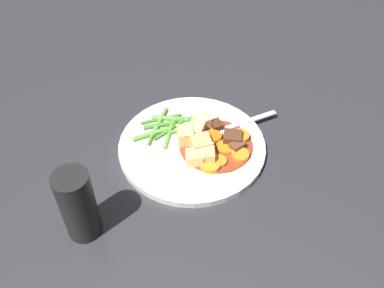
{
  "coord_description": "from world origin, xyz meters",
  "views": [
    {
      "loc": [
        0.19,
        -0.5,
        0.56
      ],
      "look_at": [
        0.0,
        0.0,
        0.01
      ],
      "focal_mm": 39.83,
      "sensor_mm": 36.0,
      "label": 1
    }
  ],
  "objects": [
    {
      "name": "carrot_slice_5",
      "position": [
        0.09,
        -0.0,
        0.02
      ],
      "size": [
        0.04,
        0.04,
        0.01
      ],
      "primitive_type": "cylinder",
      "rotation": [
        0.0,
        0.0,
        3.41
      ],
      "color": "orange",
      "rests_on": "dinner_plate"
    },
    {
      "name": "green_bean_7",
      "position": [
        -0.08,
        0.04,
        0.02
      ],
      "size": [
        0.06,
        0.05,
        0.01
      ],
      "primitive_type": "cylinder",
      "rotation": [
        0.0,
        1.57,
        0.68
      ],
      "color": "#4C8E33",
      "rests_on": "dinner_plate"
    },
    {
      "name": "meat_chunk_1",
      "position": [
        0.08,
        0.02,
        0.02
      ],
      "size": [
        0.03,
        0.03,
        0.02
      ],
      "primitive_type": "cube",
      "rotation": [
        0.0,
        0.0,
        2.6
      ],
      "color": "brown",
      "rests_on": "dinner_plate"
    },
    {
      "name": "green_bean_6",
      "position": [
        -0.03,
        0.05,
        0.02
      ],
      "size": [
        0.05,
        0.03,
        0.01
      ],
      "primitive_type": "cylinder",
      "rotation": [
        0.0,
        1.57,
        0.53
      ],
      "color": "#4C8E33",
      "rests_on": "dinner_plate"
    },
    {
      "name": "green_bean_9",
      "position": [
        -0.07,
        0.02,
        0.02
      ],
      "size": [
        0.05,
        0.04,
        0.01
      ],
      "primitive_type": "cylinder",
      "rotation": [
        0.0,
        1.57,
        0.61
      ],
      "color": "#4C8E33",
      "rests_on": "dinner_plate"
    },
    {
      "name": "green_bean_3",
      "position": [
        -0.05,
        0.01,
        0.02
      ],
      "size": [
        0.02,
        0.08,
        0.01
      ],
      "primitive_type": "cylinder",
      "rotation": [
        0.0,
        1.57,
        1.76
      ],
      "color": "#66AD42",
      "rests_on": "dinner_plate"
    },
    {
      "name": "carrot_slice_3",
      "position": [
        0.06,
        0.01,
        0.02
      ],
      "size": [
        0.05,
        0.05,
        0.01
      ],
      "primitive_type": "cylinder",
      "rotation": [
        0.0,
        0.0,
        0.63
      ],
      "color": "orange",
      "rests_on": "dinner_plate"
    },
    {
      "name": "stew_sauce",
      "position": [
        0.04,
        0.01,
        0.01
      ],
      "size": [
        0.13,
        0.13,
        0.0
      ],
      "primitive_type": "cylinder",
      "color": "#93381E",
      "rests_on": "dinner_plate"
    },
    {
      "name": "ground_plane",
      "position": [
        0.0,
        0.0,
        0.0
      ],
      "size": [
        3.0,
        3.0,
        0.0
      ],
      "primitive_type": "plane",
      "color": "#2D2D33"
    },
    {
      "name": "green_bean_2",
      "position": [
        -0.02,
        0.03,
        0.02
      ],
      "size": [
        0.06,
        0.05,
        0.01
      ],
      "primitive_type": "cylinder",
      "rotation": [
        0.0,
        1.57,
        0.63
      ],
      "color": "#4C8E33",
      "rests_on": "dinner_plate"
    },
    {
      "name": "green_bean_4",
      "position": [
        -0.08,
        -0.01,
        0.02
      ],
      "size": [
        0.06,
        0.06,
        0.01
      ],
      "primitive_type": "cylinder",
      "rotation": [
        0.0,
        1.57,
        0.79
      ],
      "color": "#66AD42",
      "rests_on": "dinner_plate"
    },
    {
      "name": "potato_chunk_5",
      "position": [
        0.02,
        -0.01,
        0.03
      ],
      "size": [
        0.05,
        0.05,
        0.03
      ],
      "primitive_type": "cube",
      "rotation": [
        0.0,
        0.0,
        0.66
      ],
      "color": "#DBBC6B",
      "rests_on": "dinner_plate"
    },
    {
      "name": "potato_chunk_2",
      "position": [
        0.02,
        -0.04,
        0.02
      ],
      "size": [
        0.04,
        0.04,
        0.02
      ],
      "primitive_type": "cube",
      "rotation": [
        0.0,
        0.0,
        0.46
      ],
      "color": "#E5CC7A",
      "rests_on": "dinner_plate"
    },
    {
      "name": "carrot_slice_2",
      "position": [
        0.06,
        -0.03,
        0.02
      ],
      "size": [
        0.03,
        0.03,
        0.01
      ],
      "primitive_type": "cylinder",
      "rotation": [
        0.0,
        0.0,
        1.35
      ],
      "color": "orange",
      "rests_on": "dinner_plate"
    },
    {
      "name": "carrot_slice_4",
      "position": [
        -0.02,
        0.02,
        0.02
      ],
      "size": [
        0.05,
        0.05,
        0.01
      ],
      "primitive_type": "cylinder",
      "rotation": [
        0.0,
        0.0,
        1.09
      ],
      "color": "orange",
      "rests_on": "dinner_plate"
    },
    {
      "name": "green_bean_1",
      "position": [
        -0.08,
        -0.01,
        0.02
      ],
      "size": [
        0.01,
        0.05,
        0.01
      ],
      "primitive_type": "cylinder",
      "rotation": [
        0.0,
        1.57,
        1.72
      ],
      "color": "#599E38",
      "rests_on": "dinner_plate"
    },
    {
      "name": "meat_chunk_0",
      "position": [
        0.03,
        0.05,
        0.02
      ],
      "size": [
        0.03,
        0.03,
        0.02
      ],
      "primitive_type": "cube",
      "rotation": [
        0.0,
        0.0,
        0.74
      ],
      "color": "#4C2B19",
      "rests_on": "dinner_plate"
    },
    {
      "name": "pepper_mill",
      "position": [
        -0.09,
        -0.22,
        0.06
      ],
      "size": [
        0.05,
        0.05,
        0.13
      ],
      "primitive_type": "cylinder",
      "color": "black",
      "rests_on": "ground_plane"
    },
    {
      "name": "carrot_slice_6",
      "position": [
        0.05,
        -0.04,
        0.02
      ],
      "size": [
        0.05,
        0.05,
        0.01
      ],
      "primitive_type": "cylinder",
      "rotation": [
        0.0,
        0.0,
        5.43
      ],
      "color": "orange",
      "rests_on": "dinner_plate"
    },
    {
      "name": "potato_chunk_0",
      "position": [
        -0.0,
        0.05,
        0.02
      ],
      "size": [
        0.04,
        0.04,
        0.02
      ],
      "primitive_type": "cube",
      "rotation": [
        0.0,
        0.0,
        0.84
      ],
      "color": "#EAD68C",
      "rests_on": "dinner_plate"
    },
    {
      "name": "carrot_slice_0",
      "position": [
        0.03,
        0.02,
        0.02
      ],
      "size": [
        0.04,
        0.04,
        0.01
      ],
      "primitive_type": "cylinder",
      "rotation": [
        0.0,
        0.0,
        5.43
      ],
      "color": "orange",
      "rests_on": "dinner_plate"
    },
    {
      "name": "green_bean_5",
      "position": [
        -0.08,
        0.03,
        0.02
      ],
      "size": [
        0.01,
        0.08,
        0.01
      ],
      "primitive_type": "cylinder",
      "rotation": [
        0.0,
        1.57,
        1.65
      ],
      "color": "#66AD42",
      "rests_on": "dinner_plate"
    },
    {
      "name": "potato_chunk_4",
      "position": [
        0.0,
        0.02,
        0.03
      ],
      "size": [
        0.03,
        0.03,
        0.03
      ],
      "primitive_type": "cube",
      "rotation": [
        0.0,
        0.0,
        4.77
      ],
      "color": "#EAD68C",
      "rests_on": "dinner_plate"
    },
    {
      "name": "fork",
      "position": [
        0.06,
        0.07,
        0.01
      ],
      "size": [
        0.13,
        0.14,
        0.0
      ],
      "color": "silver",
      "rests_on": "dinner_plate"
    },
    {
      "name": "green_bean_8",
      "position": [
        -0.06,
        0.05,
        0.02
      ],
      "size": [
        0.07,
        0.03,
        0.01
      ],
      "primitive_type": "cylinder",
      "rotation": [
        0.0,
        1.57,
        0.27
      ],
      "color": "#66AD42",
      "rests_on": "dinner_plate"
    },
    {
      "name": "green_bean_0",
      "position": [
        -0.05,
        0.02,
        0.02
      ],
      "size": [
        0.04,
        0.07,
        0.01
      ],
      "primitive_type": "cylinder",
      "rotation": [
        0.0,
        1.57,
        1.15
      ],
      "color": "#4C8E33",
      "rests_on": "dinner_plate"
    },
    {
      "name": "dinner_plate",
      "position": [
        0.0,
        0.0,
        0.01
      ],
      "size": [
        0.27,
        0.27,
        0.01
      ],
      "primitive_type": "cylinder",
      "color": "white",
      "rests_on": "ground_plane"
    },
    {
      "name": "potato_chunk_3",
      "position": [
        0.03,
        -0.03,
        0.02
      ],
      "size": [
        0.05,
        0.05,
        0.03
      ],
      "primitive_type": "cube",
      "rotation": [
        0.0,
        0.0,
        3.54
      ],
      "color": "#E5CC7A",
      "rests_on": "dinner_plate"
    },
    {
      "name": "carrot_slice_1",
      "position": [
        0.08,
        0.04,
        0.02
      ],
      "size": [
        0.04,
        0.04,
        0.01
      ],
      "primitive_type": "cylinder",
      "rotation": [
        0.0,
        0.0,
        0.9
      ],
      "color": "orange",
      "rests_on": "dinner_plate"
    },
    {
      "name": "potato_chunk_1",
      "position": [
        -0.01,
        -0.0,
        0.03
      ],
      "size": [
        0.04,
        0.04,
        0.03
      ],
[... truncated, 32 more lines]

